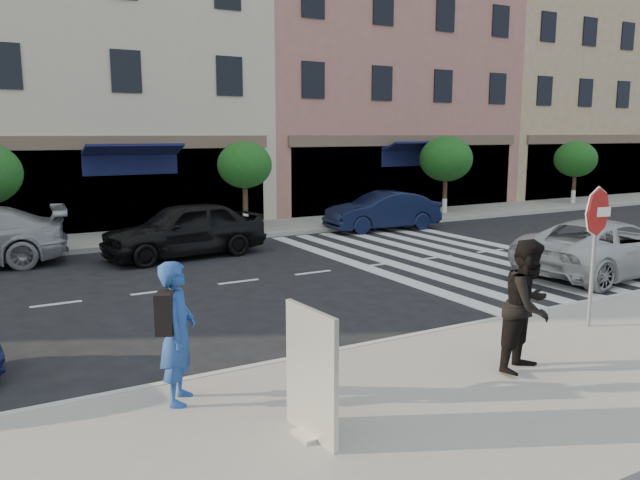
{
  "coord_description": "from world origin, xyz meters",
  "views": [
    {
      "loc": [
        -5.29,
        -9.44,
        3.46
      ],
      "look_at": [
        0.55,
        1.04,
        1.4
      ],
      "focal_mm": 35.0,
      "sensor_mm": 36.0,
      "label": 1
    }
  ],
  "objects_px": {
    "stop_sign": "(597,225)",
    "walker": "(528,306)",
    "car_far_right": "(383,211)",
    "car_far_mid": "(184,229)",
    "photographer": "(178,332)",
    "poster_board": "(312,375)",
    "car_near_right": "(606,247)"
  },
  "relations": [
    {
      "from": "photographer",
      "to": "walker",
      "type": "relative_size",
      "value": 0.95
    },
    {
      "from": "stop_sign",
      "to": "car_near_right",
      "type": "bearing_deg",
      "value": 43.4
    },
    {
      "from": "walker",
      "to": "car_near_right",
      "type": "distance_m",
      "value": 7.87
    },
    {
      "from": "photographer",
      "to": "walker",
      "type": "distance_m",
      "value": 4.78
    },
    {
      "from": "photographer",
      "to": "car_near_right",
      "type": "xyz_separation_m",
      "value": [
        11.46,
        2.47,
        -0.36
      ]
    },
    {
      "from": "stop_sign",
      "to": "car_far_right",
      "type": "height_order",
      "value": "stop_sign"
    },
    {
      "from": "car_far_mid",
      "to": "car_far_right",
      "type": "xyz_separation_m",
      "value": [
        7.75,
        1.38,
        -0.09
      ]
    },
    {
      "from": "stop_sign",
      "to": "car_far_mid",
      "type": "xyz_separation_m",
      "value": [
        -4.05,
        10.22,
        -1.14
      ]
    },
    {
      "from": "stop_sign",
      "to": "walker",
      "type": "relative_size",
      "value": 1.3
    },
    {
      "from": "car_far_right",
      "to": "car_far_mid",
      "type": "bearing_deg",
      "value": -75.82
    },
    {
      "from": "car_far_right",
      "to": "poster_board",
      "type": "bearing_deg",
      "value": -33.47
    },
    {
      "from": "walker",
      "to": "car_far_mid",
      "type": "height_order",
      "value": "walker"
    },
    {
      "from": "walker",
      "to": "car_far_right",
      "type": "bearing_deg",
      "value": 45.83
    },
    {
      "from": "stop_sign",
      "to": "photographer",
      "type": "bearing_deg",
      "value": -174.05
    },
    {
      "from": "car_far_mid",
      "to": "stop_sign",
      "type": "bearing_deg",
      "value": 14.29
    },
    {
      "from": "car_near_right",
      "to": "car_far_right",
      "type": "bearing_deg",
      "value": 0.83
    },
    {
      "from": "walker",
      "to": "photographer",
      "type": "bearing_deg",
      "value": 145.98
    },
    {
      "from": "car_far_mid",
      "to": "car_far_right",
      "type": "height_order",
      "value": "car_far_mid"
    },
    {
      "from": "photographer",
      "to": "poster_board",
      "type": "relative_size",
      "value": 1.22
    },
    {
      "from": "photographer",
      "to": "car_far_right",
      "type": "bearing_deg",
      "value": -16.6
    },
    {
      "from": "photographer",
      "to": "car_near_right",
      "type": "bearing_deg",
      "value": -50.34
    },
    {
      "from": "stop_sign",
      "to": "poster_board",
      "type": "relative_size",
      "value": 1.67
    },
    {
      "from": "walker",
      "to": "car_near_right",
      "type": "height_order",
      "value": "walker"
    },
    {
      "from": "poster_board",
      "to": "stop_sign",
      "type": "bearing_deg",
      "value": 6.15
    },
    {
      "from": "photographer",
      "to": "car_far_right",
      "type": "xyz_separation_m",
      "value": [
        10.81,
        11.14,
        -0.36
      ]
    },
    {
      "from": "stop_sign",
      "to": "car_far_right",
      "type": "bearing_deg",
      "value": 81.9
    },
    {
      "from": "stop_sign",
      "to": "poster_board",
      "type": "xyz_separation_m",
      "value": [
        -6.1,
        -1.15,
        -1.07
      ]
    },
    {
      "from": "poster_board",
      "to": "walker",
      "type": "bearing_deg",
      "value": -0.39
    },
    {
      "from": "stop_sign",
      "to": "photographer",
      "type": "relative_size",
      "value": 1.36
    },
    {
      "from": "poster_board",
      "to": "car_far_mid",
      "type": "relative_size",
      "value": 0.32
    },
    {
      "from": "car_far_mid",
      "to": "car_far_right",
      "type": "relative_size",
      "value": 1.1
    },
    {
      "from": "walker",
      "to": "poster_board",
      "type": "distance_m",
      "value": 3.6
    }
  ]
}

